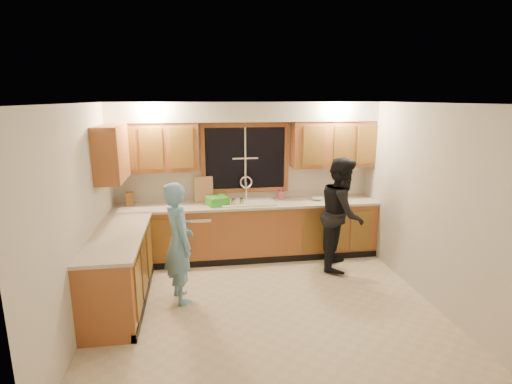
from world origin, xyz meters
TOP-DOWN VIEW (x-y plane):
  - floor at (0.00, 0.00)m, footprint 4.20×4.20m
  - ceiling at (0.00, 0.00)m, footprint 4.20×4.20m
  - wall_back at (0.00, 1.90)m, footprint 4.20×0.00m
  - wall_left at (-2.10, 0.00)m, footprint 0.00×3.80m
  - wall_right at (2.10, 0.00)m, footprint 0.00×3.80m
  - base_cabinets_back at (0.00, 1.60)m, footprint 4.20×0.60m
  - base_cabinets_left at (-1.80, 0.35)m, footprint 0.60×1.90m
  - countertop_back at (0.00, 1.58)m, footprint 4.20×0.63m
  - countertop_left at (-1.79, 0.35)m, footprint 0.63×1.90m
  - upper_cabinets_left at (-1.43, 1.73)m, footprint 1.35×0.33m
  - upper_cabinets_right at (1.43, 1.73)m, footprint 1.35×0.33m
  - upper_cabinets_return at (-1.94, 1.12)m, footprint 0.33×0.90m
  - soffit at (0.00, 1.72)m, footprint 4.20×0.35m
  - window_frame at (0.00, 1.89)m, footprint 1.44×0.03m
  - sink at (0.00, 1.60)m, footprint 0.86×0.52m
  - dishwasher at (-0.85, 1.59)m, footprint 0.60×0.56m
  - stove at (-1.80, -0.22)m, footprint 0.58×0.75m
  - man at (-1.05, 0.31)m, footprint 0.53×0.66m
  - woman at (1.36, 1.01)m, footprint 0.92×1.02m
  - knife_block at (-1.84, 1.73)m, footprint 0.13×0.11m
  - cutting_board at (-0.69, 1.82)m, footprint 0.31×0.12m
  - dish_crate at (-0.49, 1.53)m, footprint 0.37×0.36m
  - soap_bottle at (0.59, 1.79)m, footprint 0.09×0.10m
  - bowl at (1.16, 1.61)m, footprint 0.22×0.22m
  - can_left at (-0.25, 1.43)m, footprint 0.07×0.07m
  - can_right at (-0.11, 1.46)m, footprint 0.07×0.07m

SIDE VIEW (x-z plane):
  - floor at x=0.00m, z-range 0.00..0.00m
  - dishwasher at x=-0.85m, z-range 0.00..0.82m
  - base_cabinets_back at x=0.00m, z-range 0.00..0.88m
  - base_cabinets_left at x=-1.80m, z-range 0.00..0.88m
  - stove at x=-1.80m, z-range 0.00..0.90m
  - man at x=-1.05m, z-range 0.00..1.56m
  - woman at x=1.36m, z-range 0.00..1.71m
  - sink at x=0.00m, z-range 0.58..1.15m
  - countertop_back at x=0.00m, z-range 0.88..0.92m
  - countertop_left at x=-1.79m, z-range 0.88..0.92m
  - bowl at x=1.16m, z-range 0.92..0.97m
  - can_right at x=-0.11m, z-range 0.92..1.04m
  - can_left at x=-0.25m, z-range 0.92..1.04m
  - dish_crate at x=-0.49m, z-range 0.92..1.06m
  - soap_bottle at x=0.59m, z-range 0.92..1.12m
  - knife_block at x=-1.84m, z-range 0.92..1.14m
  - cutting_board at x=-0.69m, z-range 0.92..1.32m
  - wall_back at x=0.00m, z-range -0.85..3.35m
  - wall_left at x=-2.10m, z-range -0.65..3.15m
  - wall_right at x=2.10m, z-range -0.65..3.15m
  - window_frame at x=0.00m, z-range 1.03..2.17m
  - upper_cabinets_left at x=-1.43m, z-range 1.45..2.20m
  - upper_cabinets_right at x=1.43m, z-range 1.45..2.20m
  - upper_cabinets_return at x=-1.94m, z-range 1.45..2.20m
  - soffit at x=0.00m, z-range 2.20..2.50m
  - ceiling at x=0.00m, z-range 2.50..2.50m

